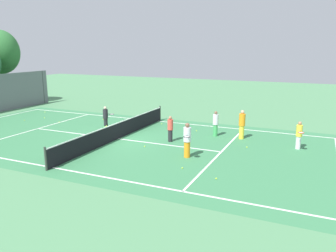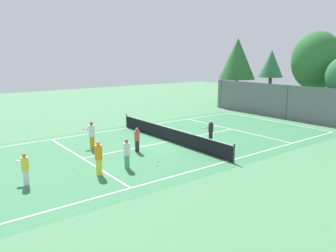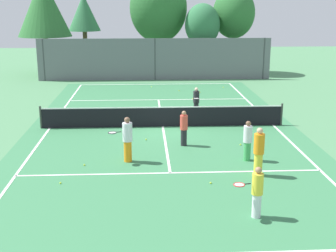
{
  "view_description": "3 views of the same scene",
  "coord_description": "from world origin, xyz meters",
  "px_view_note": "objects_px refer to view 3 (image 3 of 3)",
  "views": [
    {
      "loc": [
        -16.6,
        -10.77,
        5.35
      ],
      "look_at": [
        1.47,
        -2.65,
        0.74
      ],
      "focal_mm": 35.88,
      "sensor_mm": 36.0,
      "label": 1
    },
    {
      "loc": [
        17.46,
        -13.36,
        5.83
      ],
      "look_at": [
        0.9,
        -0.8,
        1.36
      ],
      "focal_mm": 34.75,
      "sensor_mm": 36.0,
      "label": 2
    },
    {
      "loc": [
        -0.91,
        -22.16,
        6.02
      ],
      "look_at": [
        0.14,
        -2.27,
        0.64
      ],
      "focal_mm": 49.97,
      "sensor_mm": 36.0,
      "label": 3
    }
  ],
  "objects_px": {
    "player_1": "(248,140)",
    "tennis_ball_5": "(255,148)",
    "tennis_ball_6": "(211,183)",
    "player_5": "(259,151)",
    "tennis_ball_10": "(260,128)",
    "tennis_ball_0": "(151,87)",
    "player_4": "(257,192)",
    "tennis_ball_2": "(223,87)",
    "tennis_ball_4": "(179,91)",
    "tennis_ball_12": "(146,140)",
    "tennis_ball_11": "(241,145)",
    "player_3": "(127,139)",
    "tennis_ball_8": "(233,107)",
    "player_2": "(184,128)",
    "tennis_ball_3": "(193,99)",
    "tennis_ball_13": "(239,122)",
    "tennis_ball_1": "(84,165)",
    "tennis_ball_9": "(200,92)",
    "tennis_ball_7": "(60,183)",
    "player_0": "(196,101)",
    "ball_crate": "(183,115)"
  },
  "relations": [
    {
      "from": "player_2",
      "to": "player_4",
      "type": "height_order",
      "value": "player_4"
    },
    {
      "from": "tennis_ball_6",
      "to": "player_5",
      "type": "bearing_deg",
      "value": 21.47
    },
    {
      "from": "tennis_ball_3",
      "to": "tennis_ball_5",
      "type": "xyz_separation_m",
      "value": [
        1.58,
        -10.15,
        0.0
      ]
    },
    {
      "from": "tennis_ball_1",
      "to": "tennis_ball_3",
      "type": "xyz_separation_m",
      "value": [
        5.32,
        11.92,
        0.0
      ]
    },
    {
      "from": "tennis_ball_3",
      "to": "tennis_ball_13",
      "type": "distance_m",
      "value": 6.23
    },
    {
      "from": "tennis_ball_5",
      "to": "player_0",
      "type": "bearing_deg",
      "value": 107.57
    },
    {
      "from": "player_1",
      "to": "tennis_ball_12",
      "type": "bearing_deg",
      "value": 143.3
    },
    {
      "from": "tennis_ball_1",
      "to": "tennis_ball_2",
      "type": "height_order",
      "value": "same"
    },
    {
      "from": "tennis_ball_1",
      "to": "tennis_ball_6",
      "type": "distance_m",
      "value": 4.93
    },
    {
      "from": "tennis_ball_0",
      "to": "tennis_ball_4",
      "type": "bearing_deg",
      "value": -39.68
    },
    {
      "from": "tennis_ball_2",
      "to": "player_3",
      "type": "bearing_deg",
      "value": -112.29
    },
    {
      "from": "player_2",
      "to": "tennis_ball_9",
      "type": "xyz_separation_m",
      "value": [
        2.09,
        11.67,
        -0.74
      ]
    },
    {
      "from": "tennis_ball_0",
      "to": "player_3",
      "type": "bearing_deg",
      "value": -94.32
    },
    {
      "from": "tennis_ball_1",
      "to": "tennis_ball_0",
      "type": "bearing_deg",
      "value": 80.18
    },
    {
      "from": "player_0",
      "to": "tennis_ball_11",
      "type": "xyz_separation_m",
      "value": [
        1.32,
        -5.38,
        -0.76
      ]
    },
    {
      "from": "player_3",
      "to": "tennis_ball_5",
      "type": "relative_size",
      "value": 26.72
    },
    {
      "from": "player_3",
      "to": "tennis_ball_4",
      "type": "relative_size",
      "value": 26.72
    },
    {
      "from": "tennis_ball_7",
      "to": "tennis_ball_2",
      "type": "bearing_deg",
      "value": 64.1
    },
    {
      "from": "player_1",
      "to": "player_2",
      "type": "bearing_deg",
      "value": 138.07
    },
    {
      "from": "player_3",
      "to": "tennis_ball_3",
      "type": "distance_m",
      "value": 12.13
    },
    {
      "from": "tennis_ball_1",
      "to": "tennis_ball_5",
      "type": "relative_size",
      "value": 1.0
    },
    {
      "from": "player_2",
      "to": "ball_crate",
      "type": "distance_m",
      "value": 4.74
    },
    {
      "from": "player_4",
      "to": "tennis_ball_13",
      "type": "relative_size",
      "value": 23.09
    },
    {
      "from": "tennis_ball_4",
      "to": "player_3",
      "type": "bearing_deg",
      "value": -102.13
    },
    {
      "from": "tennis_ball_3",
      "to": "tennis_ball_13",
      "type": "xyz_separation_m",
      "value": [
        1.76,
        -5.97,
        0.0
      ]
    },
    {
      "from": "ball_crate",
      "to": "tennis_ball_2",
      "type": "bearing_deg",
      "value": 67.53
    },
    {
      "from": "tennis_ball_5",
      "to": "player_4",
      "type": "bearing_deg",
      "value": -103.17
    },
    {
      "from": "player_5",
      "to": "tennis_ball_10",
      "type": "xyz_separation_m",
      "value": [
        1.59,
        6.07,
        -0.87
      ]
    },
    {
      "from": "tennis_ball_8",
      "to": "tennis_ball_0",
      "type": "bearing_deg",
      "value": 124.52
    },
    {
      "from": "player_4",
      "to": "tennis_ball_9",
      "type": "height_order",
      "value": "player_4"
    },
    {
      "from": "player_5",
      "to": "player_2",
      "type": "bearing_deg",
      "value": 122.29
    },
    {
      "from": "player_1",
      "to": "tennis_ball_5",
      "type": "bearing_deg",
      "value": 65.39
    },
    {
      "from": "player_1",
      "to": "tennis_ball_5",
      "type": "distance_m",
      "value": 1.8
    },
    {
      "from": "player_4",
      "to": "tennis_ball_2",
      "type": "distance_m",
      "value": 20.54
    },
    {
      "from": "ball_crate",
      "to": "tennis_ball_5",
      "type": "height_order",
      "value": "ball_crate"
    },
    {
      "from": "tennis_ball_11",
      "to": "tennis_ball_13",
      "type": "bearing_deg",
      "value": 79.36
    },
    {
      "from": "tennis_ball_7",
      "to": "tennis_ball_11",
      "type": "height_order",
      "value": "same"
    },
    {
      "from": "tennis_ball_5",
      "to": "tennis_ball_9",
      "type": "height_order",
      "value": "same"
    },
    {
      "from": "tennis_ball_3",
      "to": "tennis_ball_6",
      "type": "relative_size",
      "value": 1.0
    },
    {
      "from": "tennis_ball_7",
      "to": "player_3",
      "type": "bearing_deg",
      "value": 44.33
    },
    {
      "from": "tennis_ball_7",
      "to": "tennis_ball_10",
      "type": "relative_size",
      "value": 1.0
    },
    {
      "from": "player_4",
      "to": "tennis_ball_7",
      "type": "xyz_separation_m",
      "value": [
        -6.02,
        2.83,
        -0.76
      ]
    },
    {
      "from": "player_3",
      "to": "tennis_ball_6",
      "type": "height_order",
      "value": "player_3"
    },
    {
      "from": "player_4",
      "to": "tennis_ball_5",
      "type": "relative_size",
      "value": 23.09
    },
    {
      "from": "player_5",
      "to": "tennis_ball_8",
      "type": "bearing_deg",
      "value": 83.72
    },
    {
      "from": "tennis_ball_11",
      "to": "player_5",
      "type": "bearing_deg",
      "value": -91.87
    },
    {
      "from": "player_5",
      "to": "tennis_ball_5",
      "type": "xyz_separation_m",
      "value": [
        0.64,
        3.09,
        -0.87
      ]
    },
    {
      "from": "player_5",
      "to": "tennis_ball_3",
      "type": "height_order",
      "value": "player_5"
    },
    {
      "from": "tennis_ball_10",
      "to": "tennis_ball_0",
      "type": "bearing_deg",
      "value": 113.66
    },
    {
      "from": "player_4",
      "to": "player_5",
      "type": "xyz_separation_m",
      "value": [
        0.85,
        3.26,
        0.11
      ]
    }
  ]
}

